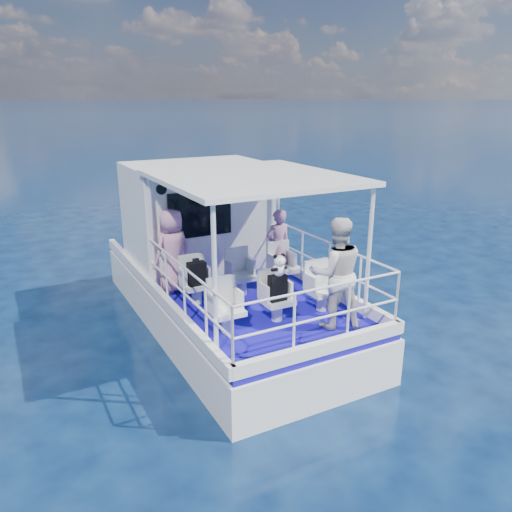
{
  "coord_description": "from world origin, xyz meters",
  "views": [
    {
      "loc": [
        -3.85,
        -7.59,
        4.42
      ],
      "look_at": [
        -0.02,
        -0.4,
        1.82
      ],
      "focal_mm": 35.0,
      "sensor_mm": 36.0,
      "label": 1
    }
  ],
  "objects": [
    {
      "name": "railings",
      "position": [
        0.0,
        -0.58,
        1.4
      ],
      "size": [
        2.84,
        3.59,
        1.0
      ],
      "primitive_type": null,
      "color": "white",
      "rests_on": "deck"
    },
    {
      "name": "seat_port_aft",
      "position": [
        -0.9,
        -1.1,
        1.09
      ],
      "size": [
        0.48,
        0.46,
        0.38
      ],
      "primitive_type": "cube",
      "color": "silver",
      "rests_on": "deck"
    },
    {
      "name": "seat_center_aft",
      "position": [
        0.0,
        -1.1,
        1.09
      ],
      "size": [
        0.48,
        0.46,
        0.38
      ],
      "primitive_type": "cube",
      "color": "silver",
      "rests_on": "deck"
    },
    {
      "name": "seat_center_fwd",
      "position": [
        0.0,
        0.2,
        1.09
      ],
      "size": [
        0.48,
        0.46,
        0.38
      ],
      "primitive_type": "cube",
      "color": "silver",
      "rests_on": "deck"
    },
    {
      "name": "canopy",
      "position": [
        0.0,
        -0.2,
        3.14
      ],
      "size": [
        3.0,
        3.2,
        0.08
      ],
      "primitive_type": "cube",
      "color": "white",
      "rests_on": "cabin"
    },
    {
      "name": "seat_port_fwd",
      "position": [
        -0.9,
        0.2,
        1.09
      ],
      "size": [
        0.48,
        0.46,
        0.38
      ],
      "primitive_type": "cube",
      "color": "silver",
      "rests_on": "deck"
    },
    {
      "name": "cabin",
      "position": [
        0.0,
        2.3,
        2.0
      ],
      "size": [
        2.85,
        2.0,
        2.2
      ],
      "primitive_type": "cube",
      "color": "white",
      "rests_on": "deck"
    },
    {
      "name": "compact_camera",
      "position": [
        -0.92,
        0.13,
        1.72
      ],
      "size": [
        0.11,
        0.06,
        0.06
      ],
      "primitive_type": "cube",
      "color": "black",
      "rests_on": "backpack_port"
    },
    {
      "name": "passenger_stbd_fwd",
      "position": [
        0.93,
        0.48,
        1.63
      ],
      "size": [
        0.54,
        0.35,
        1.47
      ],
      "primitive_type": "imported",
      "rotation": [
        0.0,
        0.0,
        3.15
      ],
      "color": "#C27EA0",
      "rests_on": "deck"
    },
    {
      "name": "seat_stbd_fwd",
      "position": [
        0.9,
        0.2,
        1.09
      ],
      "size": [
        0.48,
        0.46,
        0.38
      ],
      "primitive_type": "cube",
      "color": "silver",
      "rests_on": "deck"
    },
    {
      "name": "deck",
      "position": [
        0.0,
        1.0,
        0.85
      ],
      "size": [
        2.9,
        6.9,
        0.1
      ],
      "primitive_type": "cube",
      "color": "#120981",
      "rests_on": "hull"
    },
    {
      "name": "canopy_posts",
      "position": [
        0.0,
        -0.25,
        2.0
      ],
      "size": [
        2.77,
        2.97,
        2.2
      ],
      "color": "white",
      "rests_on": "deck"
    },
    {
      "name": "seat_stbd_aft",
      "position": [
        0.9,
        -1.1,
        1.09
      ],
      "size": [
        0.48,
        0.46,
        0.38
      ],
      "primitive_type": "cube",
      "color": "silver",
      "rests_on": "deck"
    },
    {
      "name": "passenger_port_fwd",
      "position": [
        -1.06,
        0.95,
        1.69
      ],
      "size": [
        0.69,
        0.58,
        1.58
      ],
      "primitive_type": "imported",
      "rotation": [
        0.0,
        0.0,
        3.45
      ],
      "color": "#CC84A4",
      "rests_on": "deck"
    },
    {
      "name": "hull",
      "position": [
        0.0,
        1.0,
        0.0
      ],
      "size": [
        3.0,
        7.0,
        1.6
      ],
      "primitive_type": "cube",
      "color": "white",
      "rests_on": "ground"
    },
    {
      "name": "backpack_port",
      "position": [
        -0.92,
        0.12,
        1.49
      ],
      "size": [
        0.31,
        0.18,
        0.41
      ],
      "primitive_type": "cube",
      "color": "black",
      "rests_on": "seat_port_fwd"
    },
    {
      "name": "panda",
      "position": [
        -0.03,
        -1.18,
        1.89
      ],
      "size": [
        0.23,
        0.19,
        0.36
      ],
      "primitive_type": null,
      "color": "white",
      "rests_on": "backpack_center"
    },
    {
      "name": "ground",
      "position": [
        0.0,
        0.0,
        0.0
      ],
      "size": [
        2000.0,
        2000.0,
        0.0
      ],
      "primitive_type": "plane",
      "color": "black",
      "rests_on": "ground"
    },
    {
      "name": "passenger_stbd_aft",
      "position": [
        0.71,
        -1.71,
        1.8
      ],
      "size": [
        1.05,
        0.94,
        1.79
      ],
      "primitive_type": "imported",
      "rotation": [
        0.0,
        0.0,
        2.78
      ],
      "color": "silver",
      "rests_on": "deck"
    },
    {
      "name": "backpack_center",
      "position": [
        -0.03,
        -1.16,
        1.5
      ],
      "size": [
        0.29,
        0.16,
        0.43
      ],
      "primitive_type": "cube",
      "color": "black",
      "rests_on": "seat_center_aft"
    }
  ]
}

